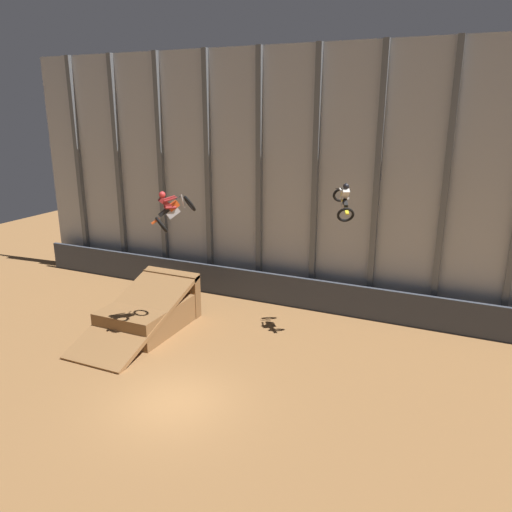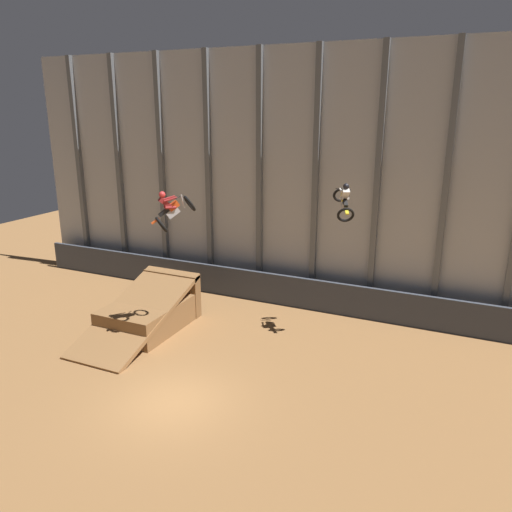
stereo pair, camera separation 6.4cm
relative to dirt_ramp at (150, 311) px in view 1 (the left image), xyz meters
name	(u,v)px [view 1 (the left image)]	position (x,y,z in m)	size (l,w,h in m)	color
ground_plane	(174,402)	(4.53, -4.98, -0.77)	(60.00, 60.00, 0.00)	olive
arena_back_wall	(288,180)	(4.53, 6.04, 5.70)	(32.00, 0.40, 12.95)	#ADB2B7
lower_barrier	(280,290)	(4.53, 5.14, 0.05)	(31.36, 0.20, 1.65)	#383D47
dirt_ramp	(150,311)	(0.00, 0.00, 0.00)	(3.04, 6.42, 2.34)	brown
rider_bike_left_air	(172,210)	(2.60, -1.63, 5.40)	(1.67, 1.72, 1.70)	black
rider_bike_right_air	(344,201)	(8.34, 2.79, 5.47)	(1.37, 1.86, 1.69)	black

